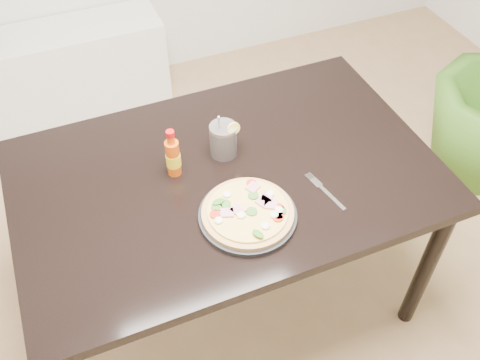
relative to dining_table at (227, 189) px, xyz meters
name	(u,v)px	position (x,y,z in m)	size (l,w,h in m)	color
dining_table	(227,189)	(0.00, 0.00, 0.00)	(1.40, 0.90, 0.75)	black
plate	(248,216)	(-0.01, -0.21, 0.09)	(0.30, 0.30, 0.02)	black
pizza	(248,211)	(-0.01, -0.21, 0.11)	(0.28, 0.28, 0.03)	tan
hot_sauce_bottle	(173,157)	(-0.16, 0.06, 0.16)	(0.05, 0.05, 0.18)	#D04C0C
cola_cup	(223,141)	(0.03, 0.09, 0.14)	(0.10, 0.09, 0.18)	black
fork	(324,190)	(0.26, -0.20, 0.09)	(0.05, 0.19, 0.00)	silver
media_console	(40,76)	(-0.52, 1.55, -0.42)	(1.40, 0.34, 0.50)	white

